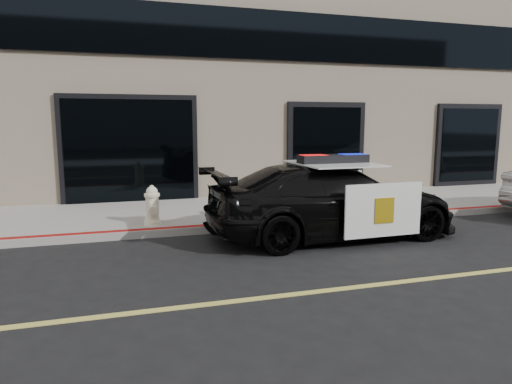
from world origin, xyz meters
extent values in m
plane|color=black|center=(0.00, 0.00, 0.00)|extent=(120.00, 120.00, 0.00)
cube|color=gray|center=(0.00, 5.25, 0.07)|extent=(60.00, 3.50, 0.15)
cube|color=#756856|center=(0.00, 10.50, 6.00)|extent=(60.00, 7.00, 12.00)
imported|color=black|center=(2.57, 2.57, 0.70)|extent=(2.17, 4.93, 1.41)
cube|color=white|center=(3.05, 1.57, 0.68)|extent=(1.50, 0.07, 0.94)
cube|color=white|center=(3.01, 3.59, 0.68)|extent=(1.50, 0.07, 0.94)
cube|color=white|center=(2.57, 2.57, 1.42)|extent=(1.44, 1.72, 0.02)
cube|color=gold|center=(3.06, 1.54, 0.68)|extent=(0.38, 0.02, 0.45)
cube|color=black|center=(2.57, 2.57, 1.50)|extent=(1.35, 0.38, 0.16)
cube|color=red|center=(2.16, 2.56, 1.51)|extent=(0.47, 0.31, 0.15)
cube|color=#0C19CC|center=(2.98, 2.58, 1.51)|extent=(0.47, 0.31, 0.15)
cylinder|color=#FDFDD1|center=(-0.69, 3.98, 0.19)|extent=(0.36, 0.36, 0.08)
cylinder|color=#FDFDD1|center=(-0.69, 3.98, 0.48)|extent=(0.26, 0.26, 0.50)
cylinder|color=#FDFDD1|center=(-0.69, 3.98, 0.75)|extent=(0.31, 0.31, 0.06)
sphere|color=#FDFDD1|center=(-0.69, 3.98, 0.81)|extent=(0.23, 0.23, 0.23)
cylinder|color=#FDFDD1|center=(-0.69, 3.98, 0.91)|extent=(0.07, 0.07, 0.07)
cylinder|color=#FDFDD1|center=(-0.69, 4.15, 0.55)|extent=(0.13, 0.12, 0.13)
cylinder|color=#FDFDD1|center=(-0.69, 3.81, 0.55)|extent=(0.13, 0.12, 0.13)
cylinder|color=#FDFDD1|center=(-0.69, 3.78, 0.48)|extent=(0.17, 0.14, 0.17)
camera|label=1|loc=(-1.30, -5.20, 2.20)|focal=32.00mm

